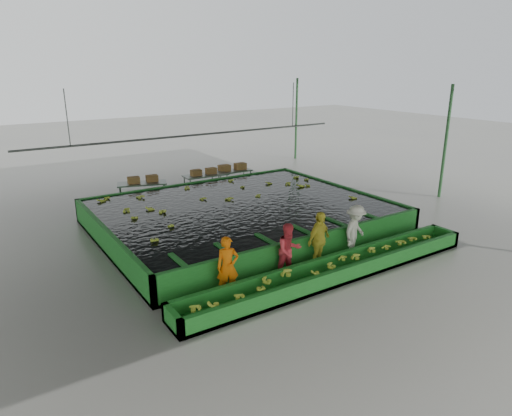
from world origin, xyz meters
TOP-DOWN VIEW (x-y plane):
  - ground at (0.00, 0.00)m, footprint 80.00×80.00m
  - shed_roof at (0.00, 0.00)m, footprint 20.00×22.00m
  - shed_posts at (0.00, 0.00)m, footprint 20.00×22.00m
  - flotation_tank at (0.00, 1.50)m, footprint 10.00×8.00m
  - tank_water at (0.00, 1.50)m, footprint 9.70×7.70m
  - sorting_trough at (0.00, -3.60)m, footprint 10.00×1.00m
  - cableway_rail at (0.00, 5.00)m, footprint 0.08×0.08m
  - rail_hanger_left at (-5.00, 5.00)m, footprint 0.04×0.04m
  - rail_hanger_right at (5.00, 5.00)m, footprint 0.04×0.04m
  - worker_a at (-3.03, -2.80)m, footprint 0.67×0.53m
  - worker_b at (-1.05, -2.80)m, footprint 0.83×0.68m
  - worker_c at (0.05, -2.80)m, footprint 1.10×0.69m
  - worker_d at (1.52, -2.80)m, footprint 1.25×1.00m
  - packing_table_left at (-2.02, 6.39)m, footprint 2.21×1.42m
  - packing_table_mid at (0.99, 6.28)m, footprint 2.09×0.92m
  - packing_table_right at (2.51, 6.50)m, footprint 1.97×0.83m
  - box_stack_left at (-1.95, 6.44)m, footprint 1.31×0.53m
  - box_stack_mid at (0.91, 6.31)m, footprint 1.24×0.38m
  - box_stack_right at (2.57, 6.53)m, footprint 1.43×0.47m
  - floating_bananas at (0.00, 2.30)m, footprint 8.78×5.99m
  - trough_bananas at (0.00, -3.60)m, footprint 8.60×0.57m

SIDE VIEW (x-z plane):
  - ground at x=0.00m, z-range 0.00..0.00m
  - sorting_trough at x=0.00m, z-range 0.00..0.50m
  - trough_bananas at x=0.00m, z-range 0.34..0.46m
  - packing_table_right at x=2.51m, z-range 0.00..0.89m
  - flotation_tank at x=0.00m, z-range 0.00..0.90m
  - packing_table_left at x=-2.02m, z-range 0.00..0.93m
  - packing_table_mid at x=0.99m, z-range 0.00..0.94m
  - worker_b at x=-1.05m, z-range 0.00..1.59m
  - worker_a at x=-3.03m, z-range 0.00..1.61m
  - worker_d at x=1.52m, z-range 0.00..1.69m
  - tank_water at x=0.00m, z-range 0.85..0.85m
  - floating_bananas at x=0.00m, z-range 0.79..0.91m
  - worker_c at x=0.05m, z-range 0.00..1.74m
  - box_stack_right at x=2.57m, z-range 0.74..1.04m
  - box_stack_left at x=-1.95m, z-range 0.80..1.07m
  - box_stack_mid at x=0.91m, z-range 0.80..1.07m
  - shed_posts at x=0.00m, z-range 0.00..5.00m
  - cableway_rail at x=0.00m, z-range -4.00..10.00m
  - rail_hanger_left at x=-5.00m, z-range 3.00..5.00m
  - rail_hanger_right at x=5.00m, z-range 3.00..5.00m
  - shed_roof at x=0.00m, z-range 4.98..5.02m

